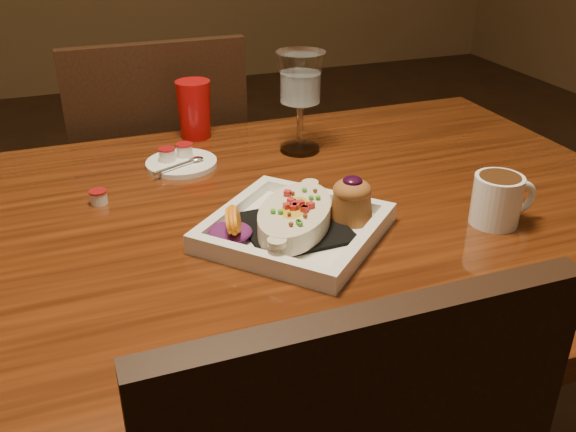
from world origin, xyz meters
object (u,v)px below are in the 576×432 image
object	(u,v)px
table	(222,277)
plate	(301,220)
saucer	(180,161)
chair_far	(160,199)
coffee_mug	(498,198)
goblet	(300,83)
red_tumbler	(194,110)

from	to	relation	value
table	plate	xyz separation A→B (m)	(0.11, -0.08, 0.12)
saucer	chair_far	bearing A→B (deg)	88.86
saucer	plate	bearing A→B (deg)	-70.62
coffee_mug	goblet	world-z (taller)	goblet
table	goblet	distance (m)	0.42
table	red_tumbler	size ratio (longest dim) A/B	12.47
red_tumbler	plate	bearing A→B (deg)	-83.67
coffee_mug	goblet	bearing A→B (deg)	119.99
chair_far	saucer	bearing A→B (deg)	88.86
chair_far	coffee_mug	world-z (taller)	chair_far
table	chair_far	world-z (taller)	chair_far
table	coffee_mug	world-z (taller)	coffee_mug
coffee_mug	saucer	bearing A→B (deg)	141.99
table	chair_far	size ratio (longest dim) A/B	1.61
plate	red_tumbler	xyz separation A→B (m)	(-0.05, 0.48, 0.03)
coffee_mug	table	bearing A→B (deg)	166.43
saucer	red_tumbler	bearing A→B (deg)	65.67
chair_far	goblet	distance (m)	0.59
chair_far	saucer	xyz separation A→B (m)	(-0.01, -0.37, 0.25)
table	red_tumbler	bearing A→B (deg)	81.90
chair_far	red_tumbler	size ratio (longest dim) A/B	7.73
goblet	red_tumbler	xyz separation A→B (m)	(-0.18, 0.15, -0.08)
coffee_mug	plate	bearing A→B (deg)	172.81
coffee_mug	red_tumbler	distance (m)	0.65
chair_far	red_tumbler	distance (m)	0.38
coffee_mug	saucer	xyz separation A→B (m)	(-0.42, 0.40, -0.03)
plate	chair_far	bearing A→B (deg)	56.32
chair_far	saucer	distance (m)	0.45
goblet	saucer	distance (m)	0.27
table	saucer	xyz separation A→B (m)	(-0.01, 0.26, 0.11)
plate	saucer	bearing A→B (deg)	66.85
chair_far	plate	bearing A→B (deg)	98.85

